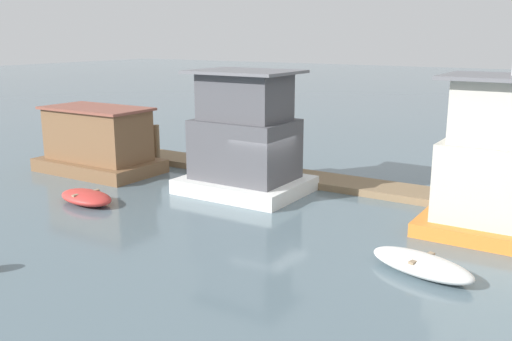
{
  "coord_description": "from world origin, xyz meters",
  "views": [
    {
      "loc": [
        11.44,
        -19.12,
        6.54
      ],
      "look_at": [
        0.0,
        -1.0,
        1.4
      ],
      "focal_mm": 40.0,
      "sensor_mm": 36.0,
      "label": 1
    }
  ],
  "objects_px": {
    "dinghy_white": "(421,265)",
    "mooring_post_far_right": "(128,150)",
    "dinghy_red": "(86,197)",
    "houseboat_brown": "(98,142)",
    "mooring_post_near_left": "(157,146)",
    "mooring_post_far_left": "(251,165)",
    "houseboat_white": "(245,141)"
  },
  "relations": [
    {
      "from": "houseboat_white",
      "to": "dinghy_red",
      "type": "distance_m",
      "value": 6.79
    },
    {
      "from": "dinghy_red",
      "to": "mooring_post_near_left",
      "type": "relative_size",
      "value": 1.33
    },
    {
      "from": "dinghy_red",
      "to": "houseboat_brown",
      "type": "bearing_deg",
      "value": 131.84
    },
    {
      "from": "houseboat_brown",
      "to": "dinghy_red",
      "type": "relative_size",
      "value": 2.08
    },
    {
      "from": "houseboat_brown",
      "to": "mooring_post_near_left",
      "type": "relative_size",
      "value": 2.77
    },
    {
      "from": "mooring_post_far_left",
      "to": "houseboat_brown",
      "type": "bearing_deg",
      "value": -161.69
    },
    {
      "from": "mooring_post_far_left",
      "to": "mooring_post_near_left",
      "type": "height_order",
      "value": "mooring_post_near_left"
    },
    {
      "from": "houseboat_brown",
      "to": "dinghy_red",
      "type": "bearing_deg",
      "value": -48.16
    },
    {
      "from": "dinghy_red",
      "to": "mooring_post_far_right",
      "type": "relative_size",
      "value": 2.35
    },
    {
      "from": "houseboat_brown",
      "to": "dinghy_red",
      "type": "distance_m",
      "value": 5.62
    },
    {
      "from": "mooring_post_near_left",
      "to": "mooring_post_far_right",
      "type": "height_order",
      "value": "mooring_post_near_left"
    },
    {
      "from": "houseboat_brown",
      "to": "mooring_post_near_left",
      "type": "distance_m",
      "value": 2.91
    },
    {
      "from": "houseboat_white",
      "to": "mooring_post_near_left",
      "type": "relative_size",
      "value": 2.41
    },
    {
      "from": "houseboat_white",
      "to": "mooring_post_near_left",
      "type": "height_order",
      "value": "houseboat_white"
    },
    {
      "from": "dinghy_white",
      "to": "mooring_post_far_right",
      "type": "bearing_deg",
      "value": 160.45
    },
    {
      "from": "houseboat_brown",
      "to": "mooring_post_far_right",
      "type": "height_order",
      "value": "houseboat_brown"
    },
    {
      "from": "dinghy_red",
      "to": "mooring_post_far_left",
      "type": "relative_size",
      "value": 1.89
    },
    {
      "from": "mooring_post_far_left",
      "to": "mooring_post_near_left",
      "type": "bearing_deg",
      "value": 180.0
    },
    {
      "from": "houseboat_brown",
      "to": "dinghy_white",
      "type": "height_order",
      "value": "houseboat_brown"
    },
    {
      "from": "houseboat_brown",
      "to": "dinghy_white",
      "type": "relative_size",
      "value": 1.75
    },
    {
      "from": "mooring_post_far_left",
      "to": "mooring_post_far_right",
      "type": "relative_size",
      "value": 1.25
    },
    {
      "from": "dinghy_red",
      "to": "dinghy_white",
      "type": "bearing_deg",
      "value": 1.39
    },
    {
      "from": "houseboat_brown",
      "to": "mooring_post_far_left",
      "type": "height_order",
      "value": "houseboat_brown"
    },
    {
      "from": "dinghy_white",
      "to": "mooring_post_near_left",
      "type": "height_order",
      "value": "mooring_post_near_left"
    },
    {
      "from": "dinghy_red",
      "to": "mooring_post_far_right",
      "type": "xyz_separation_m",
      "value": [
        -4.13,
        6.48,
        0.34
      ]
    },
    {
      "from": "dinghy_red",
      "to": "mooring_post_far_right",
      "type": "height_order",
      "value": "mooring_post_far_right"
    },
    {
      "from": "mooring_post_far_left",
      "to": "mooring_post_far_right",
      "type": "distance_m",
      "value": 7.69
    },
    {
      "from": "houseboat_white",
      "to": "mooring_post_far_right",
      "type": "distance_m",
      "value": 8.78
    },
    {
      "from": "houseboat_brown",
      "to": "mooring_post_far_left",
      "type": "bearing_deg",
      "value": 18.31
    },
    {
      "from": "dinghy_white",
      "to": "mooring_post_far_right",
      "type": "relative_size",
      "value": 2.79
    },
    {
      "from": "dinghy_red",
      "to": "dinghy_white",
      "type": "height_order",
      "value": "dinghy_white"
    },
    {
      "from": "mooring_post_far_left",
      "to": "mooring_post_near_left",
      "type": "xyz_separation_m",
      "value": [
        -5.62,
        0.0,
        0.31
      ]
    }
  ]
}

